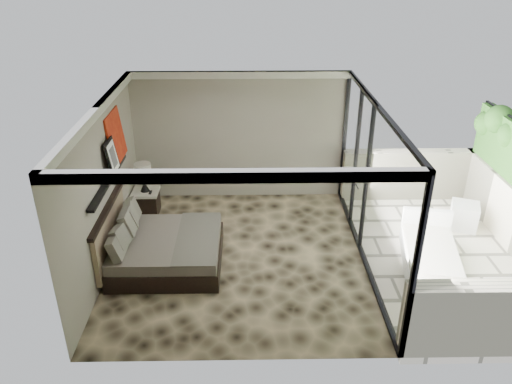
{
  "coord_description": "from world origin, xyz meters",
  "views": [
    {
      "loc": [
        0.18,
        -7.56,
        5.07
      ],
      "look_at": [
        0.32,
        0.4,
        1.11
      ],
      "focal_mm": 35.0,
      "sensor_mm": 36.0,
      "label": 1
    }
  ],
  "objects_px": {
    "bed": "(161,248)",
    "nightstand": "(146,201)",
    "lounger": "(430,254)",
    "table_lamp": "(143,174)",
    "ottoman": "(464,216)"
  },
  "relations": [
    {
      "from": "nightstand",
      "to": "ottoman",
      "type": "relative_size",
      "value": 1.05
    },
    {
      "from": "ottoman",
      "to": "lounger",
      "type": "relative_size",
      "value": 0.27
    },
    {
      "from": "lounger",
      "to": "table_lamp",
      "type": "bearing_deg",
      "value": 170.84
    },
    {
      "from": "table_lamp",
      "to": "lounger",
      "type": "relative_size",
      "value": 0.32
    },
    {
      "from": "nightstand",
      "to": "table_lamp",
      "type": "relative_size",
      "value": 0.88
    },
    {
      "from": "table_lamp",
      "to": "ottoman",
      "type": "height_order",
      "value": "table_lamp"
    },
    {
      "from": "table_lamp",
      "to": "lounger",
      "type": "height_order",
      "value": "table_lamp"
    },
    {
      "from": "bed",
      "to": "table_lamp",
      "type": "bearing_deg",
      "value": 107.81
    },
    {
      "from": "bed",
      "to": "nightstand",
      "type": "relative_size",
      "value": 3.6
    },
    {
      "from": "ottoman",
      "to": "lounger",
      "type": "height_order",
      "value": "lounger"
    },
    {
      "from": "table_lamp",
      "to": "lounger",
      "type": "distance_m",
      "value": 5.7
    },
    {
      "from": "nightstand",
      "to": "lounger",
      "type": "height_order",
      "value": "lounger"
    },
    {
      "from": "bed",
      "to": "lounger",
      "type": "relative_size",
      "value": 1.01
    },
    {
      "from": "nightstand",
      "to": "table_lamp",
      "type": "height_order",
      "value": "table_lamp"
    },
    {
      "from": "nightstand",
      "to": "bed",
      "type": "bearing_deg",
      "value": -69.23
    }
  ]
}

